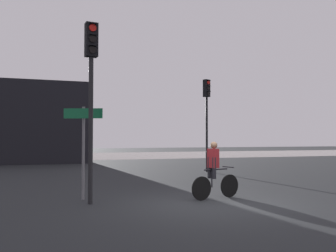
# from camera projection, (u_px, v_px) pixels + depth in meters

# --- Properties ---
(ground_plane) EXTENTS (120.00, 120.00, 0.00)m
(ground_plane) POSITION_uv_depth(u_px,v_px,m) (211.00, 205.00, 9.61)
(ground_plane) COLOR black
(water_strip) EXTENTS (80.00, 16.00, 0.01)m
(water_strip) POSITION_uv_depth(u_px,v_px,m) (86.00, 156.00, 37.42)
(water_strip) COLOR #9E937F
(water_strip) RESTS_ON ground
(traffic_light_far_right) EXTENTS (0.39, 0.41, 4.78)m
(traffic_light_far_right) POSITION_uv_depth(u_px,v_px,m) (207.00, 108.00, 19.39)
(traffic_light_far_right) COLOR black
(traffic_light_far_right) RESTS_ON ground
(traffic_light_near_left) EXTENTS (0.35, 0.37, 4.77)m
(traffic_light_near_left) POSITION_uv_depth(u_px,v_px,m) (91.00, 78.00, 9.86)
(traffic_light_near_left) COLOR black
(traffic_light_near_left) RESTS_ON ground
(direction_sign_post) EXTENTS (1.03, 0.44, 2.60)m
(direction_sign_post) POSITION_uv_depth(u_px,v_px,m) (83.00, 139.00, 10.45)
(direction_sign_post) COLOR slate
(direction_sign_post) RESTS_ON ground
(cyclist) EXTENTS (1.66, 0.60, 1.62)m
(cyclist) POSITION_uv_depth(u_px,v_px,m) (214.00, 170.00, 10.58)
(cyclist) COLOR black
(cyclist) RESTS_ON ground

